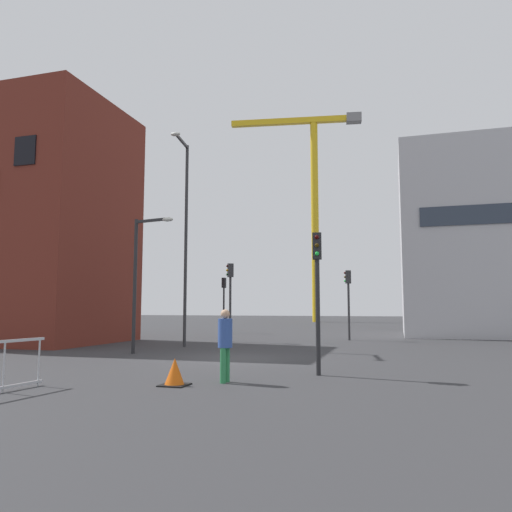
{
  "coord_description": "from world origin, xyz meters",
  "views": [
    {
      "loc": [
        5.65,
        -16.07,
        1.77
      ],
      "look_at": [
        0.0,
        3.33,
        3.9
      ],
      "focal_mm": 33.97,
      "sensor_mm": 36.0,
      "label": 1
    }
  ],
  "objects_px": {
    "construction_crane": "(312,187)",
    "traffic_light_near": "(224,296)",
    "streetlamp_tall": "(185,227)",
    "pedestrian_walking": "(225,340)",
    "traffic_light_verge": "(230,289)",
    "traffic_cone_by_barrier": "(175,373)",
    "traffic_light_island": "(348,293)",
    "traffic_light_corner": "(317,278)",
    "streetlamp_short": "(141,270)"
  },
  "relations": [
    {
      "from": "traffic_light_corner",
      "to": "traffic_cone_by_barrier",
      "type": "distance_m",
      "value": 4.44
    },
    {
      "from": "construction_crane",
      "to": "traffic_light_corner",
      "type": "distance_m",
      "value": 47.52
    },
    {
      "from": "construction_crane",
      "to": "streetlamp_tall",
      "type": "xyz_separation_m",
      "value": [
        0.43,
        -37.66,
        -11.05
      ]
    },
    {
      "from": "traffic_light_corner",
      "to": "traffic_light_island",
      "type": "xyz_separation_m",
      "value": [
        -0.51,
        13.74,
        -0.0
      ]
    },
    {
      "from": "streetlamp_tall",
      "to": "traffic_light_near",
      "type": "height_order",
      "value": "streetlamp_tall"
    },
    {
      "from": "traffic_light_island",
      "to": "construction_crane",
      "type": "bearing_deg",
      "value": 102.82
    },
    {
      "from": "traffic_light_near",
      "to": "streetlamp_tall",
      "type": "bearing_deg",
      "value": -78.64
    },
    {
      "from": "streetlamp_tall",
      "to": "traffic_light_verge",
      "type": "xyz_separation_m",
      "value": [
        0.91,
        3.69,
        -2.68
      ]
    },
    {
      "from": "streetlamp_short",
      "to": "traffic_light_near",
      "type": "xyz_separation_m",
      "value": [
        -2.05,
        14.96,
        -0.63
      ]
    },
    {
      "from": "traffic_light_island",
      "to": "traffic_light_near",
      "type": "relative_size",
      "value": 0.99
    },
    {
      "from": "construction_crane",
      "to": "traffic_cone_by_barrier",
      "type": "relative_size",
      "value": 41.34
    },
    {
      "from": "pedestrian_walking",
      "to": "traffic_cone_by_barrier",
      "type": "distance_m",
      "value": 1.39
    },
    {
      "from": "traffic_light_island",
      "to": "traffic_light_near",
      "type": "xyz_separation_m",
      "value": [
        -8.98,
        5.08,
        0.03
      ]
    },
    {
      "from": "traffic_cone_by_barrier",
      "to": "traffic_light_island",
      "type": "bearing_deg",
      "value": 81.71
    },
    {
      "from": "pedestrian_walking",
      "to": "traffic_cone_by_barrier",
      "type": "xyz_separation_m",
      "value": [
        -0.95,
        -0.72,
        -0.71
      ]
    },
    {
      "from": "streetlamp_short",
      "to": "pedestrian_walking",
      "type": "xyz_separation_m",
      "value": [
        5.52,
        -5.67,
        -2.19
      ]
    },
    {
      "from": "streetlamp_tall",
      "to": "pedestrian_walking",
      "type": "height_order",
      "value": "streetlamp_tall"
    },
    {
      "from": "traffic_light_verge",
      "to": "traffic_light_near",
      "type": "height_order",
      "value": "traffic_light_verge"
    },
    {
      "from": "streetlamp_tall",
      "to": "traffic_cone_by_barrier",
      "type": "xyz_separation_m",
      "value": [
        4.27,
        -9.68,
        -5.08
      ]
    },
    {
      "from": "streetlamp_tall",
      "to": "streetlamp_short",
      "type": "bearing_deg",
      "value": -95.17
    },
    {
      "from": "traffic_light_verge",
      "to": "traffic_light_island",
      "type": "bearing_deg",
      "value": 26.86
    },
    {
      "from": "pedestrian_walking",
      "to": "traffic_cone_by_barrier",
      "type": "height_order",
      "value": "pedestrian_walking"
    },
    {
      "from": "traffic_light_island",
      "to": "traffic_light_near",
      "type": "bearing_deg",
      "value": 150.52
    },
    {
      "from": "construction_crane",
      "to": "traffic_light_island",
      "type": "distance_m",
      "value": 34.76
    },
    {
      "from": "traffic_light_near",
      "to": "traffic_cone_by_barrier",
      "type": "xyz_separation_m",
      "value": [
        6.61,
        -21.35,
        -2.27
      ]
    },
    {
      "from": "construction_crane",
      "to": "pedestrian_walking",
      "type": "relative_size",
      "value": 14.83
    },
    {
      "from": "streetlamp_tall",
      "to": "pedestrian_walking",
      "type": "bearing_deg",
      "value": -59.81
    },
    {
      "from": "construction_crane",
      "to": "traffic_light_corner",
      "type": "bearing_deg",
      "value": -80.41
    },
    {
      "from": "traffic_cone_by_barrier",
      "to": "streetlamp_tall",
      "type": "bearing_deg",
      "value": 113.78
    },
    {
      "from": "construction_crane",
      "to": "traffic_light_verge",
      "type": "xyz_separation_m",
      "value": [
        1.34,
        -33.97,
        -13.73
      ]
    },
    {
      "from": "construction_crane",
      "to": "traffic_light_verge",
      "type": "distance_m",
      "value": 36.66
    },
    {
      "from": "pedestrian_walking",
      "to": "construction_crane",
      "type": "bearing_deg",
      "value": 96.91
    },
    {
      "from": "traffic_light_corner",
      "to": "traffic_cone_by_barrier",
      "type": "xyz_separation_m",
      "value": [
        -2.88,
        -2.54,
        -2.24
      ]
    },
    {
      "from": "construction_crane",
      "to": "traffic_light_near",
      "type": "xyz_separation_m",
      "value": [
        -1.91,
        -25.99,
        -13.86
      ]
    },
    {
      "from": "traffic_light_corner",
      "to": "traffic_cone_by_barrier",
      "type": "height_order",
      "value": "traffic_light_corner"
    },
    {
      "from": "traffic_light_corner",
      "to": "traffic_light_verge",
      "type": "bearing_deg",
      "value": 119.92
    },
    {
      "from": "streetlamp_short",
      "to": "traffic_light_island",
      "type": "bearing_deg",
      "value": 54.94
    },
    {
      "from": "traffic_light_island",
      "to": "traffic_light_near",
      "type": "distance_m",
      "value": 10.32
    },
    {
      "from": "streetlamp_tall",
      "to": "traffic_light_verge",
      "type": "height_order",
      "value": "streetlamp_tall"
    },
    {
      "from": "construction_crane",
      "to": "traffic_light_island",
      "type": "height_order",
      "value": "construction_crane"
    },
    {
      "from": "traffic_light_island",
      "to": "streetlamp_tall",
      "type": "bearing_deg",
      "value": -135.22
    },
    {
      "from": "streetlamp_tall",
      "to": "traffic_light_island",
      "type": "bearing_deg",
      "value": 44.78
    },
    {
      "from": "traffic_light_island",
      "to": "traffic_cone_by_barrier",
      "type": "relative_size",
      "value": 6.08
    },
    {
      "from": "construction_crane",
      "to": "traffic_light_island",
      "type": "xyz_separation_m",
      "value": [
        7.07,
        -31.07,
        -13.89
      ]
    },
    {
      "from": "streetlamp_short",
      "to": "pedestrian_walking",
      "type": "relative_size",
      "value": 3.03
    },
    {
      "from": "streetlamp_short",
      "to": "traffic_light_near",
      "type": "bearing_deg",
      "value": 97.79
    },
    {
      "from": "traffic_cone_by_barrier",
      "to": "traffic_light_verge",
      "type": "bearing_deg",
      "value": 104.11
    },
    {
      "from": "construction_crane",
      "to": "traffic_light_near",
      "type": "relative_size",
      "value": 6.7
    },
    {
      "from": "traffic_light_verge",
      "to": "traffic_light_near",
      "type": "relative_size",
      "value": 1.06
    },
    {
      "from": "traffic_light_verge",
      "to": "traffic_light_island",
      "type": "relative_size",
      "value": 1.07
    }
  ]
}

